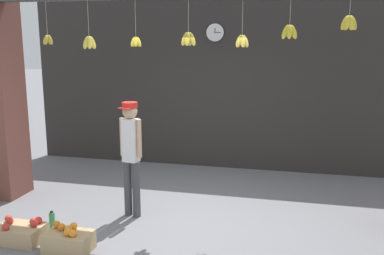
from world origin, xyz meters
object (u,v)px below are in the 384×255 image
object	(u,v)px
fruit_crate_oranges	(69,241)
fruit_crate_apples	(20,233)
shopkeeper	(131,150)
wall_clock	(215,32)
water_bottle	(52,220)

from	to	relation	value
fruit_crate_oranges	fruit_crate_apples	size ratio (longest dim) A/B	0.94
shopkeeper	wall_clock	world-z (taller)	wall_clock
fruit_crate_apples	water_bottle	size ratio (longest dim) A/B	2.34
wall_clock	shopkeeper	bearing A→B (deg)	-104.40
shopkeeper	wall_clock	size ratio (longest dim) A/B	4.67
water_bottle	shopkeeper	bearing A→B (deg)	37.10
fruit_crate_apples	water_bottle	distance (m)	0.46
wall_clock	fruit_crate_oranges	bearing A→B (deg)	-105.14
shopkeeper	water_bottle	distance (m)	1.39
fruit_crate_apples	wall_clock	xyz separation A→B (m)	(1.75, 3.76, 2.50)
fruit_crate_oranges	fruit_crate_apples	distance (m)	0.72
fruit_crate_oranges	fruit_crate_apples	xyz separation A→B (m)	(-0.71, 0.08, -0.01)
shopkeeper	wall_clock	xyz separation A→B (m)	(0.69, 2.67, 1.66)
water_bottle	fruit_crate_oranges	bearing A→B (deg)	-43.99
shopkeeper	fruit_crate_oranges	xyz separation A→B (m)	(-0.35, -1.17, -0.84)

